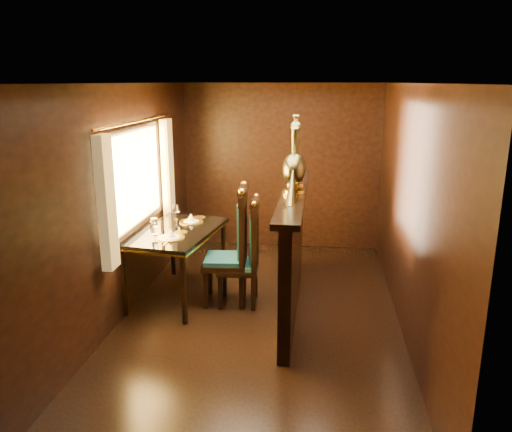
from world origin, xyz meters
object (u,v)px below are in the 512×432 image
(chair_left, at_px, (236,242))
(chair_right, at_px, (248,249))
(dining_table, at_px, (176,236))
(peacock_right, at_px, (296,156))
(peacock_left, at_px, (294,155))

(chair_left, distance_m, chair_right, 0.17)
(dining_table, distance_m, chair_left, 0.72)
(chair_left, xyz_separation_m, peacock_right, (0.66, 0.24, 0.98))
(dining_table, bearing_deg, chair_right, 2.33)
(dining_table, relative_size, peacock_right, 2.18)
(chair_right, distance_m, peacock_left, 1.22)
(chair_left, xyz_separation_m, peacock_left, (0.66, -0.13, 1.03))
(chair_left, height_order, chair_right, chair_left)
(dining_table, relative_size, chair_left, 1.08)
(dining_table, xyz_separation_m, peacock_right, (1.38, 0.19, 0.95))
(chair_right, distance_m, peacock_right, 1.19)
(dining_table, height_order, chair_left, chair_left)
(chair_left, distance_m, peacock_left, 1.23)
(chair_right, xyz_separation_m, peacock_left, (0.51, -0.10, 1.10))
(dining_table, height_order, peacock_right, peacock_right)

